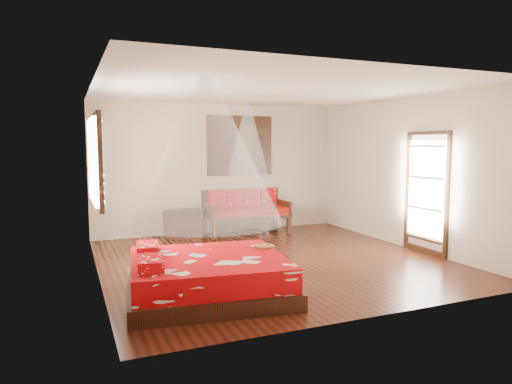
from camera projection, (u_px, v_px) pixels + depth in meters
room at (272, 177)px, 7.51m from camera, size 5.54×5.54×2.84m
bed at (207, 276)px, 5.84m from camera, size 2.23×2.06×0.63m
daybed at (246, 209)px, 9.96m from camera, size 1.81×0.81×0.95m
storage_chest at (184, 223)px, 9.53m from camera, size 0.98×0.86×0.56m
shutter_panel at (240, 146)px, 10.12m from camera, size 1.52×0.06×1.32m
window_left at (97, 160)px, 6.62m from camera, size 0.10×1.74×1.34m
glazed_door at (426, 194)px, 8.03m from camera, size 0.08×1.02×2.16m
wine_tray at (264, 243)px, 6.35m from camera, size 0.28×0.28×0.23m
mosquito_net_main at (207, 151)px, 5.67m from camera, size 1.91×1.91×1.80m
mosquito_net_daybed at (248, 141)px, 9.68m from camera, size 0.91×0.91×1.50m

